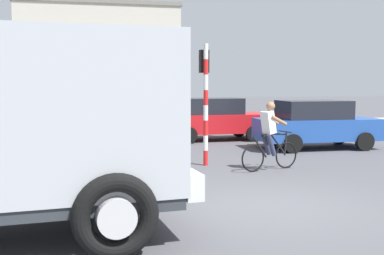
# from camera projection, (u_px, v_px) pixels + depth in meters

# --- Properties ---
(ground_plane) EXTENTS (120.00, 120.00, 0.00)m
(ground_plane) POSITION_uv_depth(u_px,v_px,m) (269.00, 206.00, 8.72)
(ground_plane) COLOR #4C4C51
(sidewalk_far) EXTENTS (80.00, 5.00, 0.16)m
(sidewalk_far) POSITION_uv_depth(u_px,v_px,m) (150.00, 128.00, 22.46)
(sidewalk_far) COLOR #ADADA8
(sidewalk_far) RESTS_ON ground
(cyclist) EXTENTS (1.68, 0.63, 1.72)m
(cyclist) POSITION_uv_depth(u_px,v_px,m) (270.00, 136.00, 12.19)
(cyclist) COLOR black
(cyclist) RESTS_ON ground
(traffic_light_pole) EXTENTS (0.24, 0.43, 3.20)m
(traffic_light_pole) POSITION_uv_depth(u_px,v_px,m) (205.00, 87.00, 12.84)
(traffic_light_pole) COLOR red
(traffic_light_pole) RESTS_ON ground
(car_red_near) EXTENTS (4.04, 1.95, 1.60)m
(car_red_near) POSITION_uv_depth(u_px,v_px,m) (316.00, 124.00, 16.18)
(car_red_near) COLOR #234C9E
(car_red_near) RESTS_ON ground
(car_white_mid) EXTENTS (4.01, 1.89, 1.60)m
(car_white_mid) POSITION_uv_depth(u_px,v_px,m) (214.00, 119.00, 18.58)
(car_white_mid) COLOR red
(car_white_mid) RESTS_ON ground
(building_mid_block) EXTENTS (8.88, 7.18, 6.51)m
(building_mid_block) POSITION_uv_depth(u_px,v_px,m) (97.00, 64.00, 29.14)
(building_mid_block) COLOR #B2AD9E
(building_mid_block) RESTS_ON ground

